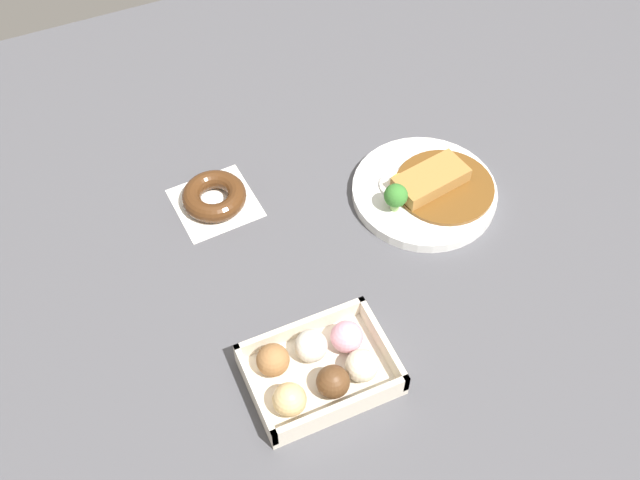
% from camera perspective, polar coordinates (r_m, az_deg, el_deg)
% --- Properties ---
extents(ground_plane, '(1.60, 1.60, 0.00)m').
position_cam_1_polar(ground_plane, '(1.14, 5.09, -2.64)').
color(ground_plane, '#4C4C51').
extents(curry_plate, '(0.23, 0.23, 0.07)m').
position_cam_1_polar(curry_plate, '(1.23, 7.90, 3.73)').
color(curry_plate, white).
rests_on(curry_plate, ground_plane).
extents(donut_box, '(0.19, 0.14, 0.06)m').
position_cam_1_polar(donut_box, '(1.03, -0.01, -9.57)').
color(donut_box, beige).
rests_on(donut_box, ground_plane).
extents(chocolate_ring_donut, '(0.13, 0.13, 0.03)m').
position_cam_1_polar(chocolate_ring_donut, '(1.22, -7.91, 3.23)').
color(chocolate_ring_donut, white).
rests_on(chocolate_ring_donut, ground_plane).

